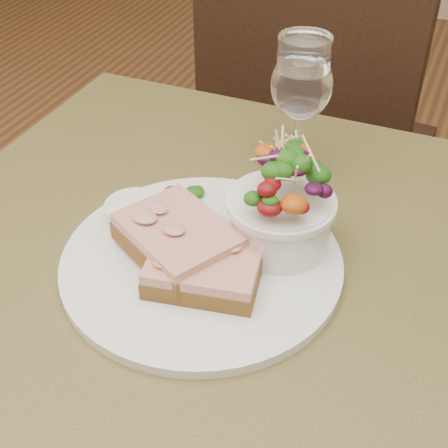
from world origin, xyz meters
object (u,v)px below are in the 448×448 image
at_px(chair_far, 314,213).
at_px(dinner_plate, 202,261).
at_px(sandwich_front, 204,269).
at_px(ramekin, 135,216).
at_px(salad_bowl, 282,200).
at_px(cafe_table, 229,347).
at_px(wine_glass, 301,89).
at_px(sandwich_back, 178,238).

bearing_deg(chair_far, dinner_plate, 97.81).
distance_m(dinner_plate, sandwich_front, 0.04).
xyz_separation_m(ramekin, salad_bowl, (0.16, 0.04, 0.04)).
distance_m(cafe_table, ramekin, 0.19).
relative_size(ramekin, salad_bowl, 0.50).
xyz_separation_m(dinner_plate, ramekin, (-0.09, 0.02, 0.03)).
bearing_deg(ramekin, salad_bowl, 14.43).
xyz_separation_m(chair_far, wine_glass, (0.08, -0.51, 0.58)).
height_order(cafe_table, ramekin, ramekin).
distance_m(chair_far, wine_glass, 0.78).
xyz_separation_m(cafe_table, dinner_plate, (-0.04, 0.02, 0.11)).
xyz_separation_m(sandwich_front, salad_bowl, (0.05, 0.09, 0.04)).
xyz_separation_m(chair_far, salad_bowl, (0.11, -0.67, 0.53)).
bearing_deg(sandwich_front, cafe_table, 23.91).
relative_size(sandwich_back, ramekin, 2.51).
bearing_deg(cafe_table, salad_bowl, 67.83).
relative_size(sandwich_back, salad_bowl, 1.25).
bearing_deg(wine_glass, ramekin, -122.82).
height_order(chair_far, sandwich_front, chair_far).
bearing_deg(ramekin, sandwich_front, -23.66).
distance_m(chair_far, ramekin, 0.86).
bearing_deg(cafe_table, sandwich_front, -145.97).
bearing_deg(dinner_plate, cafe_table, -22.36).
relative_size(cafe_table, salad_bowl, 6.30).
xyz_separation_m(sandwich_back, salad_bowl, (0.09, 0.06, 0.03)).
xyz_separation_m(dinner_plate, sandwich_back, (-0.02, -0.01, 0.03)).
relative_size(sandwich_front, salad_bowl, 1.01).
relative_size(chair_far, sandwich_back, 5.69).
height_order(sandwich_front, sandwich_back, sandwich_back).
distance_m(chair_far, dinner_plate, 0.86).
xyz_separation_m(chair_far, sandwich_front, (0.06, -0.76, 0.48)).
bearing_deg(ramekin, chair_far, 86.04).
bearing_deg(dinner_plate, wine_glass, 79.88).
bearing_deg(ramekin, cafe_table, -13.92).
height_order(cafe_table, dinner_plate, dinner_plate).
height_order(dinner_plate, sandwich_front, sandwich_front).
xyz_separation_m(chair_far, dinner_plate, (0.04, -0.72, 0.46)).
distance_m(sandwich_front, wine_glass, 0.27).
bearing_deg(salad_bowl, sandwich_back, -145.84).
bearing_deg(sandwich_front, ramekin, 146.22).
height_order(cafe_table, sandwich_back, sandwich_back).
bearing_deg(sandwich_front, sandwich_back, 139.31).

